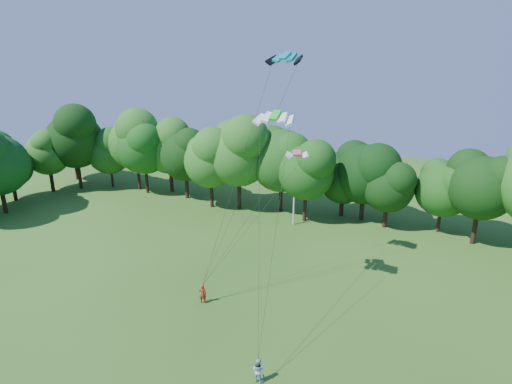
% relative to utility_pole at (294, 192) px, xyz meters
% --- Properties ---
extents(utility_pole, '(1.63, 0.47, 8.27)m').
position_rel_utility_pole_xyz_m(utility_pole, '(0.00, 0.00, 0.00)').
color(utility_pole, beige).
rests_on(utility_pole, ground).
extents(kite_flyer_left, '(0.73, 0.61, 1.72)m').
position_rel_utility_pole_xyz_m(kite_flyer_left, '(-1.38, -19.77, -3.39)').
color(kite_flyer_left, '#AF2C16').
rests_on(kite_flyer_left, ground).
extents(kite_flyer_right, '(0.85, 0.69, 1.64)m').
position_rel_utility_pole_xyz_m(kite_flyer_right, '(6.32, -25.95, -3.43)').
color(kite_flyer_right, '#A3BFE3').
rests_on(kite_flyer_right, ground).
extents(kite_teal, '(3.01, 1.60, 0.71)m').
position_rel_utility_pole_xyz_m(kite_teal, '(3.06, -12.87, 15.58)').
color(kite_teal, '#048B93').
rests_on(kite_teal, ground).
extents(kite_green, '(2.99, 1.40, 0.71)m').
position_rel_utility_pole_xyz_m(kite_green, '(3.80, -16.98, 11.29)').
color(kite_green, '#21DE2C').
rests_on(kite_green, ground).
extents(kite_pink, '(2.07, 1.47, 0.40)m').
position_rel_utility_pole_xyz_m(kite_pink, '(4.57, -13.84, 7.94)').
color(kite_pink, '#F24375').
rests_on(kite_pink, ground).
extents(tree_back_west, '(9.07, 9.07, 13.19)m').
position_rel_utility_pole_xyz_m(tree_back_west, '(-25.42, 3.61, 3.99)').
color(tree_back_west, '#331F14').
rests_on(tree_back_west, ground).
extents(tree_back_center, '(8.34, 8.34, 12.13)m').
position_rel_utility_pole_xyz_m(tree_back_center, '(7.53, 5.36, 3.32)').
color(tree_back_center, '#321E13').
rests_on(tree_back_center, ground).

